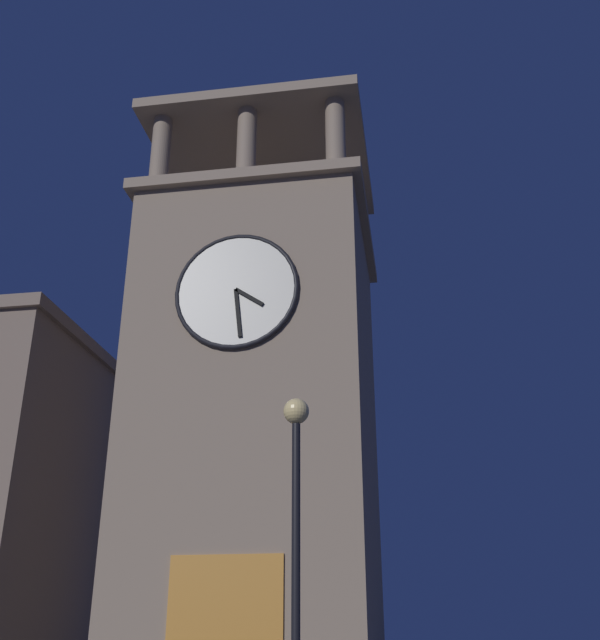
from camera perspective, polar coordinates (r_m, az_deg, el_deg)
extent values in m
cube|color=gray|center=(26.51, -3.02, -9.40)|extent=(7.62, 8.15, 16.20)
cube|color=gray|center=(29.64, -2.68, 6.36)|extent=(8.22, 8.75, 0.40)
cylinder|color=gray|center=(27.30, 2.70, 13.64)|extent=(0.70, 0.70, 3.06)
cylinder|color=gray|center=(27.74, -4.08, 13.00)|extent=(0.70, 0.70, 3.06)
cylinder|color=gray|center=(28.54, -10.52, 12.22)|extent=(0.70, 0.70, 3.06)
cylinder|color=gray|center=(33.09, 4.07, 6.42)|extent=(0.70, 0.70, 3.06)
cylinder|color=gray|center=(33.45, -1.44, 6.01)|extent=(0.70, 0.70, 3.06)
cylinder|color=gray|center=(34.12, -6.78, 5.56)|extent=(0.70, 0.70, 3.06)
cube|color=gray|center=(31.50, -2.56, 11.83)|extent=(8.22, 8.75, 0.40)
cylinder|color=black|center=(32.22, -2.52, 13.59)|extent=(0.12, 0.12, 2.03)
cylinder|color=silver|center=(24.05, -4.83, 2.23)|extent=(3.90, 0.12, 3.90)
torus|color=black|center=(24.03, -4.84, 2.25)|extent=(4.06, 0.16, 4.06)
cube|color=black|center=(23.74, -3.87, 1.76)|extent=(0.96, 0.06, 0.70)
cube|color=black|center=(23.60, -4.72, 0.55)|extent=(0.32, 0.06, 1.66)
cube|color=orange|center=(21.80, -5.72, -22.50)|extent=(3.20, 0.24, 4.00)
cylinder|color=black|center=(12.40, -0.32, -19.34)|extent=(0.14, 0.14, 5.12)
sphere|color=#F9DB8C|center=(12.90, -0.29, -6.93)|extent=(0.44, 0.44, 0.44)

